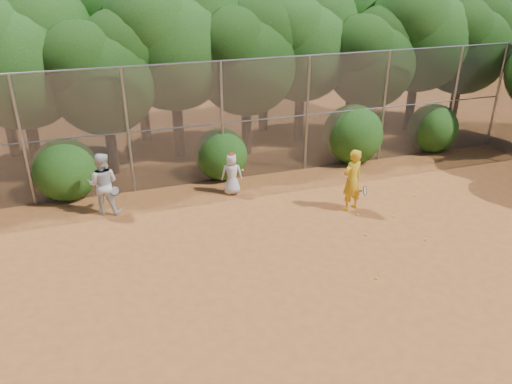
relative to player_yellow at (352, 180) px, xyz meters
name	(u,v)px	position (x,y,z in m)	size (l,w,h in m)	color
ground	(327,269)	(-2.04, -2.67, -0.95)	(80.00, 80.00, 0.00)	#9F5524
fence_back	(248,119)	(-2.16, 3.33, 1.10)	(20.05, 0.09, 4.03)	gray
tree_1	(18,52)	(-8.98, 5.87, 3.21)	(4.64, 4.03, 6.35)	black
tree_2	(103,70)	(-6.49, 5.16, 2.63)	(3.99, 3.47, 5.47)	black
tree_3	(173,36)	(-3.97, 6.17, 3.44)	(4.89, 4.26, 6.70)	black
tree_4	(247,54)	(-1.48, 5.56, 2.80)	(4.19, 3.64, 5.73)	black
tree_5	(303,39)	(1.02, 6.37, 3.09)	(4.51, 3.92, 6.17)	black
tree_6	(372,55)	(3.51, 5.36, 2.51)	(3.86, 3.36, 5.29)	black
tree_7	(422,28)	(6.02, 5.97, 3.32)	(4.77, 4.14, 6.53)	black
tree_8	(466,39)	(8.02, 5.66, 2.86)	(4.25, 3.70, 5.82)	black
tree_10	(137,23)	(-4.97, 8.37, 3.67)	(5.15, 4.48, 7.06)	black
tree_11	(265,31)	(0.02, 7.97, 3.21)	(4.64, 4.03, 6.35)	black
tree_12	(358,17)	(4.53, 8.57, 3.56)	(5.02, 4.37, 6.88)	black
bush_0	(65,167)	(-8.04, 3.63, 0.05)	(2.00, 2.00, 2.00)	#1C4912
bush_1	(221,152)	(-3.04, 3.63, -0.05)	(1.80, 1.80, 1.80)	#1C4912
bush_2	(353,131)	(1.96, 3.63, 0.15)	(2.20, 2.20, 2.20)	#1C4912
bush_3	(433,126)	(5.46, 3.63, 0.00)	(1.90, 1.90, 1.90)	#1C4912
player_yellow	(352,180)	(0.00, 0.00, 0.00)	(0.89, 0.66, 1.91)	gold
player_teen	(232,173)	(-3.07, 2.18, -0.26)	(0.74, 0.56, 1.39)	silver
player_white	(103,184)	(-6.98, 2.09, -0.02)	(1.08, 0.95, 1.87)	silver
ball_0	(425,239)	(1.06, -2.29, -0.92)	(0.07, 0.07, 0.07)	yellow
ball_1	(358,215)	(0.02, -0.47, -0.92)	(0.07, 0.07, 0.07)	yellow
ball_2	(376,278)	(-1.12, -3.45, -0.92)	(0.07, 0.07, 0.07)	yellow
ball_3	(394,217)	(0.97, -0.90, -0.92)	(0.07, 0.07, 0.07)	yellow
ball_4	(366,235)	(-0.34, -1.57, -0.92)	(0.07, 0.07, 0.07)	yellow
ball_5	(415,195)	(2.39, 0.13, -0.92)	(0.07, 0.07, 0.07)	yellow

